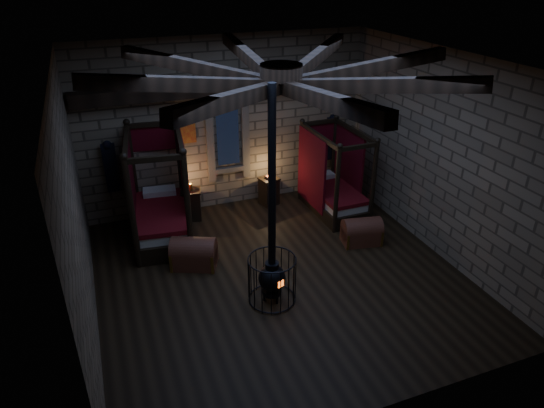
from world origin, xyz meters
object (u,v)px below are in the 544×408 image
object	(u,v)px
bed_left	(161,212)
trunk_right	(362,232)
bed_right	(332,191)
stove	(272,274)
trunk_left	(194,254)

from	to	relation	value
bed_left	trunk_right	bearing A→B (deg)	-17.91
bed_right	stove	size ratio (longest dim) A/B	0.51
trunk_right	stove	world-z (taller)	stove
bed_left	trunk_right	size ratio (longest dim) A/B	2.62
bed_right	trunk_right	bearing A→B (deg)	-94.85
bed_left	stove	xyz separation A→B (m)	(1.48, -3.10, -0.01)
bed_left	bed_right	distance (m)	4.20
bed_right	trunk_right	world-z (taller)	bed_right
bed_right	stove	world-z (taller)	stove
trunk_right	stove	size ratio (longest dim) A/B	0.23
bed_left	bed_right	world-z (taller)	bed_left
trunk_left	trunk_right	distance (m)	3.71
trunk_right	bed_right	bearing A→B (deg)	96.99
trunk_left	trunk_right	world-z (taller)	trunk_left
trunk_right	stove	distance (m)	2.87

